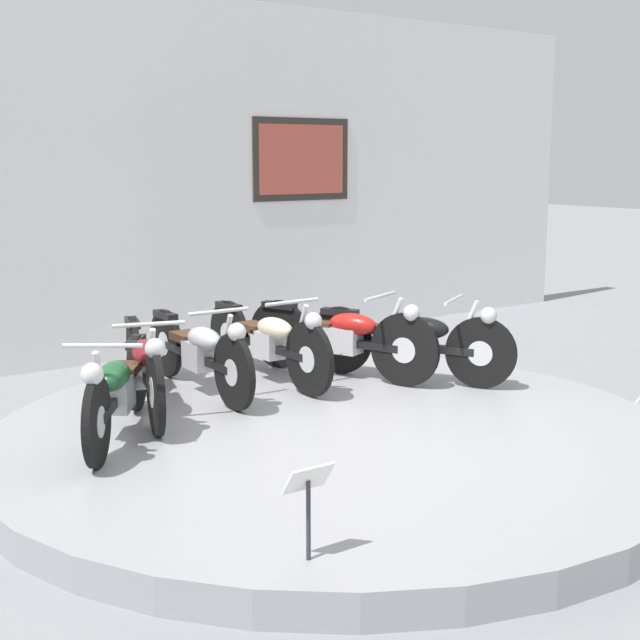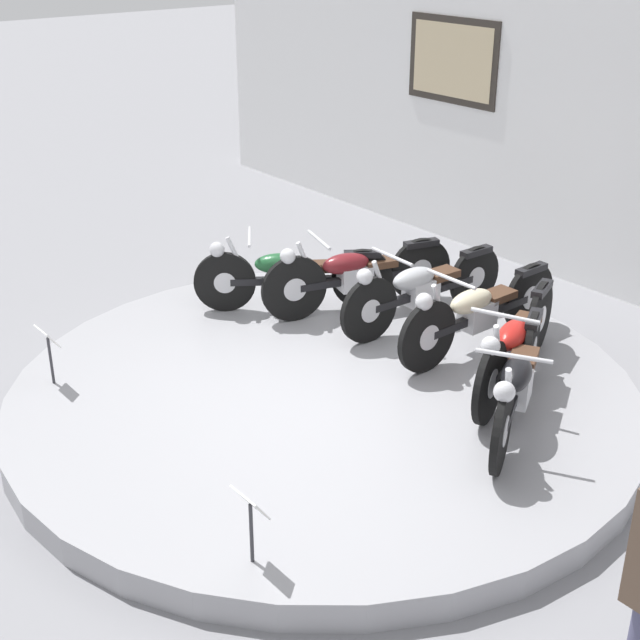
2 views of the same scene
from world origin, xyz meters
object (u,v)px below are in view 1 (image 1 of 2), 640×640
object	(u,v)px
motorcycle_silver	(200,350)
motorcycle_red	(343,335)
motorcycle_green	(117,387)
motorcycle_black	(412,340)
motorcycle_maroon	(144,365)
info_placard_front_left	(308,491)
motorcycle_cream	(269,339)

from	to	relation	value
motorcycle_silver	motorcycle_red	size ratio (longest dim) A/B	1.05
motorcycle_red	motorcycle_green	bearing A→B (deg)	-168.74
motorcycle_black	motorcycle_silver	bearing A→B (deg)	157.14
motorcycle_maroon	motorcycle_silver	distance (m)	0.69
motorcycle_green	motorcycle_silver	world-z (taller)	motorcycle_silver
motorcycle_green	info_placard_front_left	distance (m)	2.47
motorcycle_cream	motorcycle_red	xyz separation A→B (m)	(0.64, -0.27, 0.01)
info_placard_front_left	motorcycle_black	bearing A→B (deg)	40.70
motorcycle_maroon	motorcycle_silver	world-z (taller)	motorcycle_maroon
motorcycle_silver	info_placard_front_left	world-z (taller)	motorcycle_silver
motorcycle_cream	motorcycle_black	xyz separation A→B (m)	(1.07, -0.75, -0.00)
motorcycle_silver	motorcycle_red	bearing A→B (deg)	-11.12
motorcycle_red	motorcycle_black	xyz separation A→B (m)	(0.42, -0.48, -0.01)
motorcycle_silver	motorcycle_black	world-z (taller)	motorcycle_black
motorcycle_silver	motorcycle_green	bearing A→B (deg)	-145.05
motorcycle_silver	motorcycle_red	xyz separation A→B (m)	(1.35, -0.27, 0.01)
motorcycle_maroon	motorcycle_cream	distance (m)	1.37
motorcycle_green	motorcycle_silver	bearing A→B (deg)	34.95
motorcycle_silver	motorcycle_maroon	bearing A→B (deg)	-157.30
motorcycle_silver	motorcycle_black	bearing A→B (deg)	-22.86
motorcycle_red	info_placard_front_left	xyz separation A→B (m)	(-2.45, -2.95, -0.03)
motorcycle_black	motorcycle_green	bearing A→B (deg)	179.99
motorcycle_black	info_placard_front_left	world-z (taller)	motorcycle_black
motorcycle_cream	motorcycle_red	bearing A→B (deg)	-22.50
motorcycle_green	motorcycle_maroon	bearing A→B (deg)	48.14
motorcycle_silver	motorcycle_black	distance (m)	1.93
motorcycle_black	info_placard_front_left	distance (m)	3.79
motorcycle_maroon	motorcycle_silver	bearing A→B (deg)	22.70
motorcycle_maroon	motorcycle_cream	bearing A→B (deg)	11.28
motorcycle_green	motorcycle_cream	size ratio (longest dim) A/B	0.82
motorcycle_silver	motorcycle_cream	world-z (taller)	motorcycle_cream
motorcycle_green	motorcycle_black	xyz separation A→B (m)	(2.84, -0.00, 0.01)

